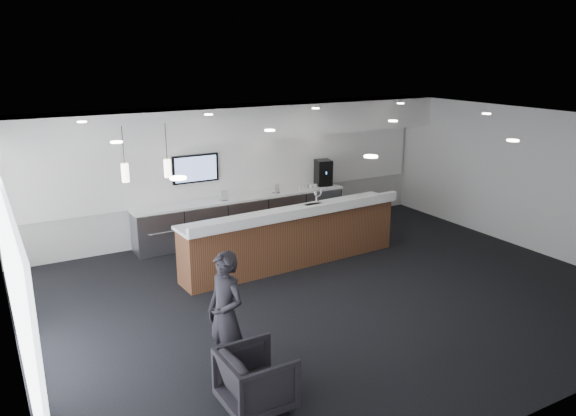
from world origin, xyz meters
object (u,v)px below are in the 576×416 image
service_counter (293,237)px  lounge_guest (226,314)px  armchair (256,379)px  coffee_machine (323,173)px

service_counter → lounge_guest: size_ratio=2.81×
armchair → lounge_guest: (-0.00, 0.87, 0.47)m
armchair → service_counter: bearing=-36.1°
coffee_machine → lounge_guest: size_ratio=0.37×
armchair → lounge_guest: bearing=-0.8°
service_counter → coffee_machine: (2.09, 2.12, 0.68)m
coffee_machine → lounge_guest: 7.02m
armchair → lounge_guest: 0.99m
service_counter → lounge_guest: bearing=-135.8°
armchair → coffee_machine: bearing=-39.7°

